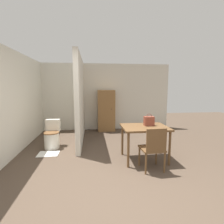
{
  "coord_description": "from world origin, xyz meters",
  "views": [
    {
      "loc": [
        -0.35,
        -2.49,
        1.62
      ],
      "look_at": [
        0.18,
        2.0,
        0.98
      ],
      "focal_mm": 28.0,
      "sensor_mm": 36.0,
      "label": 1
    }
  ],
  "objects_px": {
    "toilet": "(52,136)",
    "handbag": "(149,121)",
    "wooden_cabinet": "(106,111)",
    "wooden_chair": "(153,147)",
    "dining_table": "(145,130)"
  },
  "relations": [
    {
      "from": "dining_table",
      "to": "wooden_cabinet",
      "type": "height_order",
      "value": "wooden_cabinet"
    },
    {
      "from": "wooden_chair",
      "to": "handbag",
      "type": "xyz_separation_m",
      "value": [
        0.11,
        0.62,
        0.4
      ]
    },
    {
      "from": "handbag",
      "to": "wooden_cabinet",
      "type": "bearing_deg",
      "value": 105.29
    },
    {
      "from": "toilet",
      "to": "wooden_cabinet",
      "type": "relative_size",
      "value": 0.49
    },
    {
      "from": "wooden_cabinet",
      "to": "wooden_chair",
      "type": "bearing_deg",
      "value": -79.27
    },
    {
      "from": "dining_table",
      "to": "handbag",
      "type": "xyz_separation_m",
      "value": [
        0.12,
        0.08,
        0.2
      ]
    },
    {
      "from": "dining_table",
      "to": "wooden_cabinet",
      "type": "relative_size",
      "value": 0.65
    },
    {
      "from": "wooden_chair",
      "to": "toilet",
      "type": "relative_size",
      "value": 1.18
    },
    {
      "from": "handbag",
      "to": "wooden_cabinet",
      "type": "xyz_separation_m",
      "value": [
        -0.74,
        2.7,
        -0.11
      ]
    },
    {
      "from": "toilet",
      "to": "wooden_cabinet",
      "type": "height_order",
      "value": "wooden_cabinet"
    },
    {
      "from": "dining_table",
      "to": "wooden_chair",
      "type": "relative_size",
      "value": 1.14
    },
    {
      "from": "toilet",
      "to": "wooden_chair",
      "type": "bearing_deg",
      "value": -35.59
    },
    {
      "from": "handbag",
      "to": "toilet",
      "type": "bearing_deg",
      "value": 157.27
    },
    {
      "from": "toilet",
      "to": "handbag",
      "type": "bearing_deg",
      "value": -22.73
    },
    {
      "from": "handbag",
      "to": "wooden_cabinet",
      "type": "height_order",
      "value": "wooden_cabinet"
    }
  ]
}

